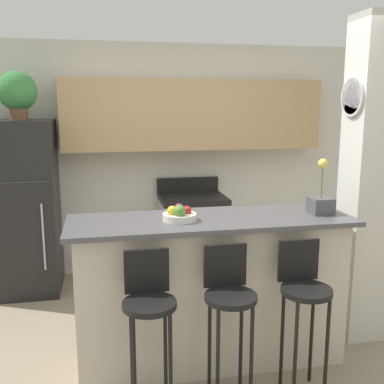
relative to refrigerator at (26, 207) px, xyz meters
The scene contains 12 objects.
ground_plane 2.40m from the refrigerator, 47.21° to the right, with size 14.00×14.00×0.00m, color gray.
wall_back 1.77m from the refrigerator, 10.81° to the left, with size 5.60×0.38×2.55m.
pillar_right 3.23m from the refrigerator, 27.99° to the right, with size 0.38×0.32×2.55m.
counter_bar 2.26m from the refrigerator, 47.21° to the right, with size 2.03×0.64×1.09m.
refrigerator is the anchor object (origin of this frame).
stove_range 1.78m from the refrigerator, ahead, with size 0.71×0.61×1.07m.
bar_stool_left 2.36m from the refrigerator, 64.30° to the right, with size 0.33×0.33×1.02m.
bar_stool_mid 2.62m from the refrigerator, 54.32° to the right, with size 0.33×0.33×1.02m.
bar_stool_right 2.94m from the refrigerator, 46.32° to the right, with size 0.33×0.33×1.02m.
potted_plant_on_fridge 1.13m from the refrigerator, 115.28° to the left, with size 0.38×0.38×0.46m.
orchid_vase 2.89m from the refrigerator, 35.43° to the right, with size 0.16×0.16×0.41m.
fruit_bowl 2.13m from the refrigerator, 52.44° to the right, with size 0.24×0.24×0.12m.
Camera 1 is at (-0.74, -3.00, 1.88)m, focal length 42.00 mm.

